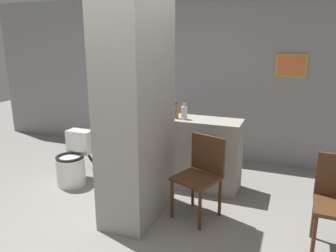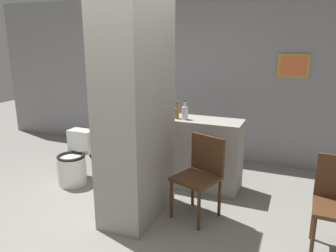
{
  "view_description": "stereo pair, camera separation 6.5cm",
  "coord_description": "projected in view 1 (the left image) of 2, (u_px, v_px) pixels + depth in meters",
  "views": [
    {
      "loc": [
        1.6,
        -2.53,
        1.93
      ],
      "look_at": [
        0.25,
        0.88,
        0.95
      ],
      "focal_mm": 35.0,
      "sensor_mm": 36.0,
      "label": 1
    },
    {
      "loc": [
        1.66,
        -2.5,
        1.93
      ],
      "look_at": [
        0.25,
        0.88,
        0.95
      ],
      "focal_mm": 35.0,
      "sensor_mm": 36.0,
      "label": 2
    }
  ],
  "objects": [
    {
      "name": "ground_plane",
      "position": [
        113.0,
        234.0,
        3.33
      ],
      "size": [
        14.0,
        14.0,
        0.0
      ],
      "primitive_type": "plane",
      "color": "gray"
    },
    {
      "name": "wall_back",
      "position": [
        193.0,
        78.0,
        5.36
      ],
      "size": [
        8.0,
        0.09,
        2.6
      ],
      "color": "gray",
      "rests_on": "ground_plane"
    },
    {
      "name": "pillar_center",
      "position": [
        136.0,
        101.0,
        3.41
      ],
      "size": [
        0.54,
        0.96,
        2.6
      ],
      "color": "gray",
      "rests_on": "ground_plane"
    },
    {
      "name": "counter_shelf",
      "position": [
        191.0,
        152.0,
        4.35
      ],
      "size": [
        1.29,
        0.44,
        0.93
      ],
      "color": "gray",
      "rests_on": "ground_plane"
    },
    {
      "name": "toilet",
      "position": [
        73.0,
        162.0,
        4.47
      ],
      "size": [
        0.39,
        0.55,
        0.7
      ],
      "color": "silver",
      "rests_on": "ground_plane"
    },
    {
      "name": "chair_near_pillar",
      "position": [
        201.0,
        172.0,
        3.6
      ],
      "size": [
        0.55,
        0.55,
        0.9
      ],
      "rotation": [
        0.0,
        0.0,
        -0.35
      ],
      "color": "#4C2D19",
      "rests_on": "ground_plane"
    },
    {
      "name": "bicycle",
      "position": [
        132.0,
        152.0,
        4.7
      ],
      "size": [
        1.61,
        0.42,
        0.73
      ],
      "color": "black",
      "rests_on": "ground_plane"
    },
    {
      "name": "bottle_tall",
      "position": [
        184.0,
        112.0,
        4.17
      ],
      "size": [
        0.08,
        0.08,
        0.26
      ],
      "color": "silver",
      "rests_on": "counter_shelf"
    },
    {
      "name": "bottle_short",
      "position": [
        176.0,
        113.0,
        4.21
      ],
      "size": [
        0.07,
        0.07,
        0.21
      ],
      "color": "olive",
      "rests_on": "counter_shelf"
    }
  ]
}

